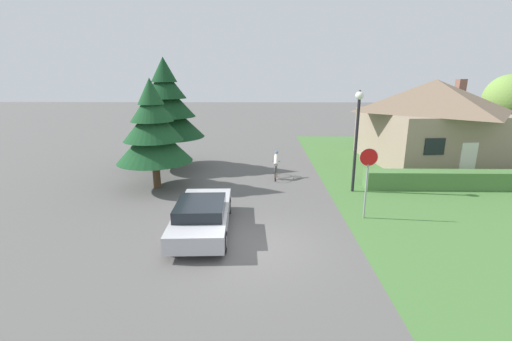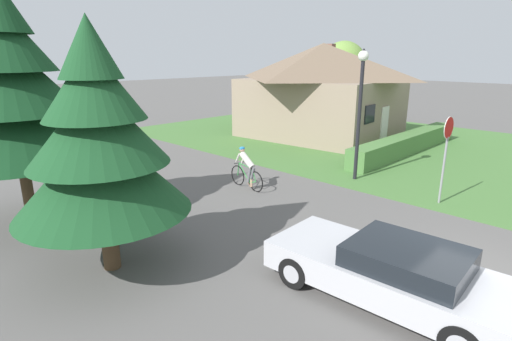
# 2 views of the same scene
# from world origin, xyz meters

# --- Properties ---
(ground_plane) EXTENTS (140.00, 140.00, 0.00)m
(ground_plane) POSITION_xyz_m (0.00, 0.00, 0.00)
(ground_plane) COLOR #5B5956
(grass_verge_right) EXTENTS (16.00, 36.00, 0.01)m
(grass_verge_right) POSITION_xyz_m (11.46, 4.00, 0.01)
(grass_verge_right) COLOR #477538
(grass_verge_right) RESTS_ON ground
(cottage_house) EXTENTS (8.37, 8.99, 5.28)m
(cottage_house) POSITION_xyz_m (11.05, 11.90, 2.73)
(cottage_house) COLOR gray
(cottage_house) RESTS_ON ground
(hedge_row) EXTENTS (9.71, 0.90, 0.91)m
(hedge_row) POSITION_xyz_m (10.24, 6.21, 0.45)
(hedge_row) COLOR #4C7A3D
(hedge_row) RESTS_ON ground
(sedan_left_lane) EXTENTS (2.07, 4.73, 1.22)m
(sedan_left_lane) POSITION_xyz_m (-1.88, 1.09, 0.61)
(sedan_left_lane) COLOR #BCBCC1
(sedan_left_lane) RESTS_ON ground
(cyclist) EXTENTS (0.44, 1.76, 1.50)m
(cyclist) POSITION_xyz_m (1.00, 7.93, 0.71)
(cyclist) COLOR black
(cyclist) RESTS_ON ground
(stop_sign) EXTENTS (0.70, 0.07, 2.80)m
(stop_sign) POSITION_xyz_m (4.25, 2.40, 1.97)
(stop_sign) COLOR gray
(stop_sign) RESTS_ON ground
(street_lamp) EXTENTS (0.38, 0.38, 4.83)m
(street_lamp) POSITION_xyz_m (4.65, 5.71, 3.23)
(street_lamp) COLOR black
(street_lamp) RESTS_ON ground
(conifer_tall_near) EXTENTS (3.63, 3.63, 5.36)m
(conifer_tall_near) POSITION_xyz_m (-5.02, 6.11, 2.90)
(conifer_tall_near) COLOR #4C3823
(conifer_tall_near) RESTS_ON ground
(conifer_tall_far) EXTENTS (4.37, 4.37, 6.52)m
(conifer_tall_far) POSITION_xyz_m (-5.43, 10.07, 3.69)
(conifer_tall_far) COLOR #4C3823
(conifer_tall_far) RESTS_ON ground
(deciduous_tree_right) EXTENTS (3.31, 3.31, 5.62)m
(deciduous_tree_right) POSITION_xyz_m (17.58, 14.67, 3.86)
(deciduous_tree_right) COLOR #4C3823
(deciduous_tree_right) RESTS_ON ground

